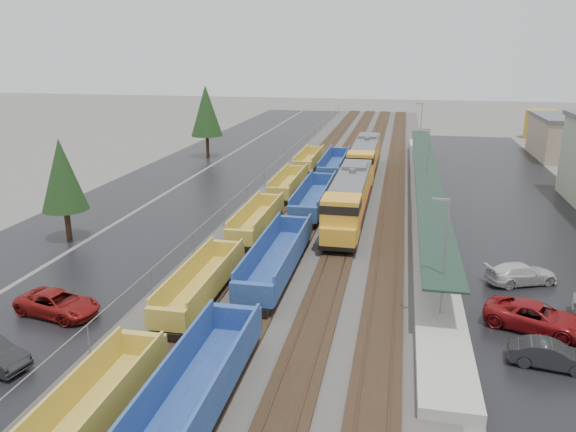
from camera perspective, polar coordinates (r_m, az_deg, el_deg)
name	(u,v)px	position (r m, az deg, el deg)	size (l,w,h in m)	color
ballast_strip	(349,177)	(74.65, 6.17, 3.99)	(20.00, 160.00, 0.08)	#302D2B
trackbed	(349,176)	(74.63, 6.18, 4.08)	(14.60, 160.00, 0.22)	black
west_parking_lot	(239,172)	(77.43, -4.97, 4.47)	(10.00, 160.00, 0.02)	black
west_road	(171,169)	(80.79, -11.82, 4.69)	(9.00, 160.00, 0.02)	black
east_commuter_lot	(514,204)	(65.84, 21.98, 1.11)	(16.00, 100.00, 0.02)	black
station_platform	(425,194)	(64.55, 13.75, 2.23)	(3.00, 80.00, 8.00)	#9E9B93
chainlink_fence	(276,164)	(74.27, -1.25, 5.26)	(0.08, 160.04, 2.02)	gray
distant_hills	(510,94)	(227.08, 21.59, 11.43)	(301.00, 140.00, 25.20)	#445240
tree_west_near	(62,175)	(52.32, -21.96, 3.89)	(3.96, 3.96, 9.00)	#332316
tree_west_far	(206,111)	(88.18, -8.32, 10.53)	(4.84, 4.84, 11.00)	#332316
locomotive_lead	(349,199)	(53.85, 6.23, 1.71)	(3.15, 20.79, 4.71)	black
locomotive_trail	(365,159)	(74.28, 7.80, 5.81)	(3.15, 20.79, 4.71)	black
well_string_yellow	(234,248)	(44.84, -5.51, -3.21)	(2.50, 86.31, 2.21)	gold
well_string_blue	(277,259)	(41.92, -1.09, -4.40)	(2.84, 86.92, 2.52)	navy
storage_tank	(539,124)	(116.36, 24.17, 8.50)	(5.30, 5.30, 5.30)	#B18F23
parked_car_west_c	(58,304)	(38.84, -22.34, -8.25)	(5.56, 2.56, 1.54)	maroon
parked_car_east_a	(551,355)	(33.67, 25.12, -12.67)	(4.27, 1.49, 1.41)	black
parked_car_east_b	(536,317)	(37.31, 23.89, -9.39)	(5.92, 2.73, 1.65)	maroon
parked_car_east_c	(521,274)	(43.88, 22.62, -5.45)	(5.15, 2.09, 1.49)	silver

